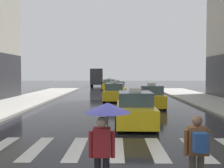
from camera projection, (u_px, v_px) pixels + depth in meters
crosswalk_markings at (116, 148)px, 8.57m from camera, size 11.30×2.80×0.01m
taxi_lead at (135, 110)px, 12.66m from camera, size 1.98×4.56×1.80m
taxi_second at (151, 97)px, 19.29m from camera, size 2.11×4.62×1.80m
taxi_third at (115, 93)px, 23.68m from camera, size 2.10×4.62×1.80m
taxi_fourth at (117, 89)px, 29.59m from camera, size 2.07×4.61×1.80m
taxi_fifth at (109, 85)px, 38.27m from camera, size 2.05×4.60×1.80m
box_truck at (97, 77)px, 48.26m from camera, size 2.52×7.62×3.35m
pedestrian_with_umbrella at (106, 123)px, 5.24m from camera, size 0.96×0.96×1.94m
pedestrian_with_backpack at (197, 148)px, 5.35m from camera, size 0.55×0.43×1.65m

